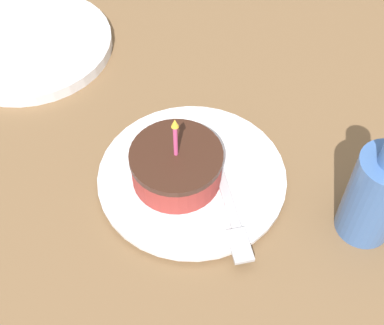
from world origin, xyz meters
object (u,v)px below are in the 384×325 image
(side_plate, at_px, (30,44))
(cake_slice, at_px, (176,166))
(plate, at_px, (192,177))
(fork, at_px, (228,208))
(bottle, at_px, (377,193))

(side_plate, bearing_deg, cake_slice, -74.13)
(plate, height_order, cake_slice, cake_slice)
(plate, bearing_deg, fork, -76.47)
(bottle, distance_m, side_plate, 0.58)
(cake_slice, bearing_deg, side_plate, 105.87)
(plate, relative_size, cake_slice, 2.10)
(side_plate, bearing_deg, plate, -71.34)
(cake_slice, distance_m, bottle, 0.24)
(side_plate, bearing_deg, bottle, -61.18)
(fork, bearing_deg, bottle, -30.74)
(bottle, height_order, side_plate, bottle)
(cake_slice, height_order, fork, cake_slice)
(cake_slice, distance_m, side_plate, 0.37)
(cake_slice, height_order, bottle, bottle)
(fork, distance_m, bottle, 0.18)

